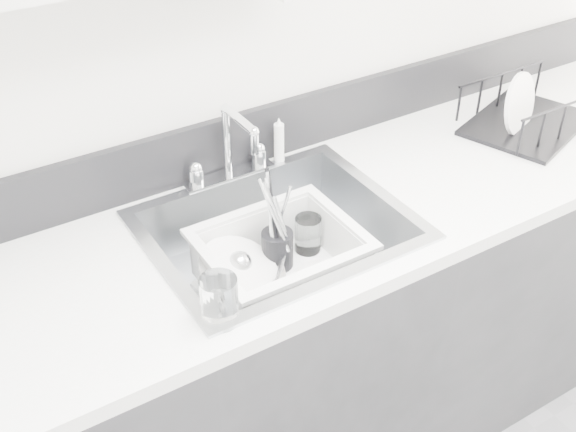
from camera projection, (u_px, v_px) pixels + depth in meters
counter_run at (279, 356)px, 2.05m from camera, size 3.20×0.62×0.92m
backsplash at (220, 146)px, 1.94m from camera, size 3.20×0.02×0.16m
sink at (278, 254)px, 1.84m from camera, size 0.64×0.52×0.20m
faucet at (230, 161)px, 1.92m from camera, size 0.26×0.18×0.23m
side_sprayer at (279, 140)px, 1.99m from camera, size 0.03×0.03×0.14m
wash_tub at (280, 262)px, 1.81m from camera, size 0.44×0.38×0.15m
plate_stack at (242, 276)px, 1.82m from camera, size 0.25×0.24×0.10m
utensil_cup at (277, 246)px, 1.87m from camera, size 0.08×0.08×0.28m
ladle at (264, 271)px, 1.82m from camera, size 0.25×0.23×0.07m
tumbler_in_tub at (308, 234)px, 1.92m from camera, size 0.08×0.08×0.10m
tumbler_counter at (219, 301)px, 1.48m from camera, size 0.10×0.10×0.11m
dish_rack at (530, 106)px, 2.16m from camera, size 0.45×0.39×0.13m
bowl_small at (318, 278)px, 1.83m from camera, size 0.15×0.15×0.04m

